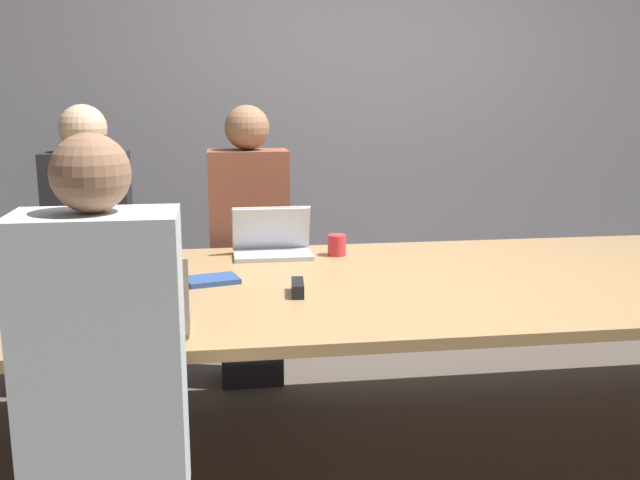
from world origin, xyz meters
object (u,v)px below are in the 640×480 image
Objects in this scene: person_near_left at (107,421)px; person_far_left at (92,255)px; laptop_near_left at (137,313)px; cup_near_left at (62,316)px; stapler at (298,288)px; laptop_far_midleft at (272,241)px; laptop_far_left at (74,246)px; cup_far_midleft at (337,245)px; bottle_near_left at (64,292)px; person_far_midleft at (250,251)px.

person_far_left is at bearing -79.77° from person_near_left.
laptop_near_left is 0.26m from cup_near_left.
person_far_left reaches higher than cup_near_left.
laptop_far_midleft is at bearing 98.64° from stapler.
laptop_far_left reaches higher than cup_near_left.
person_far_left is 9.47× the size of stapler.
laptop_far_midleft is at bearing 171.83° from cup_far_midleft.
person_far_left is 6.43× the size of bottle_near_left.
person_far_left is at bearing 95.71° from bottle_near_left.
stapler is at bearing 13.69° from bottle_near_left.
stapler is at bearing -86.32° from laptop_far_midleft.
person_far_left is 4.47× the size of laptop_near_left.
laptop_near_left is at bearing -37.34° from bottle_near_left.
person_near_left reaches higher than cup_near_left.
laptop_near_left is at bearing -75.45° from person_far_left.
laptop_far_midleft is 0.44m from person_far_midleft.
bottle_near_left reaches higher than stapler.
laptop_far_midleft is 4.29× the size of cup_near_left.
cup_far_midleft is 1.25m from person_far_left.
bottle_near_left is (-0.75, -0.85, 0.03)m from laptop_far_midleft.
laptop_far_midleft is at bearing -115.64° from laptop_near_left.
bottle_near_left is at bearing -70.61° from person_near_left.
person_far_midleft is 17.32× the size of cup_near_left.
cup_far_midleft is 0.07× the size of person_far_left.
laptop_near_left is 3.89× the size of cup_near_left.
laptop_far_midleft is 2.34× the size of stapler.
stapler is at bearing -49.15° from person_far_left.
laptop_far_left is (-1.17, 0.06, 0.02)m from cup_far_midleft.
cup_far_midleft is 1.63m from person_near_left.
person_near_left is at bearing -121.82° from stapler.
laptop_far_midleft reaches higher than stapler.
person_far_left reaches higher than person_near_left.
laptop_far_midleft reaches higher than cup_near_left.
laptop_near_left is 0.31m from bottle_near_left.
cup_far_midleft is 0.27× the size of laptop_far_left.
cup_near_left is at bearing -128.16° from laptop_far_midleft.
person_near_left is (-0.45, -1.84, -0.02)m from person_far_midleft.
stapler is at bearing 20.00° from cup_near_left.
person_near_left is (-0.04, -0.40, -0.16)m from laptop_near_left.
cup_far_midleft is 1.15× the size of cup_near_left.
bottle_near_left is 1.47× the size of stapler.
laptop_far_midleft is 1.02× the size of laptop_far_left.
person_near_left reaches higher than laptop_far_left.
cup_far_midleft is 1.17m from laptop_far_left.
cup_far_midleft is 1.37m from cup_near_left.
laptop_near_left is (-0.41, -1.45, 0.14)m from person_far_midleft.
person_far_left reaches higher than laptop_far_midleft.
person_far_midleft is at bearing 101.79° from laptop_far_midleft.
laptop_far_left is 0.41m from person_far_left.
person_far_left reaches higher than stapler.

